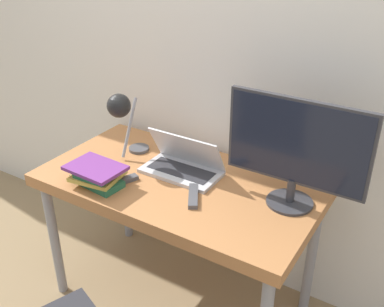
# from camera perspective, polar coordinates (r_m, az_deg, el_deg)

# --- Properties ---
(wall_back) EXTENTS (8.00, 0.05, 2.60)m
(wall_back) POSITION_cam_1_polar(r_m,az_deg,el_deg) (2.23, 4.13, 13.62)
(wall_back) COLOR silver
(wall_back) RESTS_ON ground_plane
(desk) EXTENTS (1.31, 0.70, 0.76)m
(desk) POSITION_cam_1_polar(r_m,az_deg,el_deg) (2.14, -1.71, -4.98)
(desk) COLOR #B77542
(desk) RESTS_ON ground_plane
(laptop) EXTENTS (0.38, 0.21, 0.20)m
(laptop) POSITION_cam_1_polar(r_m,az_deg,el_deg) (2.14, -1.16, -1.39)
(laptop) COLOR silver
(laptop) RESTS_ON desk
(monitor) EXTENTS (0.60, 0.20, 0.47)m
(monitor) POSITION_cam_1_polar(r_m,az_deg,el_deg) (1.85, 13.10, 0.68)
(monitor) COLOR #333338
(monitor) RESTS_ON desk
(desk_lamp) EXTENTS (0.12, 0.24, 0.35)m
(desk_lamp) POSITION_cam_1_polar(r_m,az_deg,el_deg) (2.20, -8.94, 5.31)
(desk_lamp) COLOR #4C4C51
(desk_lamp) RESTS_ON desk
(book_stack) EXTENTS (0.26, 0.22, 0.10)m
(book_stack) POSITION_cam_1_polar(r_m,az_deg,el_deg) (2.09, -11.92, -2.59)
(book_stack) COLOR #286B47
(book_stack) RESTS_ON desk
(tv_remote) EXTENTS (0.09, 0.15, 0.02)m
(tv_remote) POSITION_cam_1_polar(r_m,az_deg,el_deg) (2.10, -8.74, -3.41)
(tv_remote) COLOR #4C4C51
(tv_remote) RESTS_ON desk
(media_remote) EXTENTS (0.12, 0.17, 0.02)m
(media_remote) POSITION_cam_1_polar(r_m,az_deg,el_deg) (1.97, 0.16, -5.42)
(media_remote) COLOR #4C4C51
(media_remote) RESTS_ON desk
(game_controller) EXTENTS (0.14, 0.10, 0.04)m
(game_controller) POSITION_cam_1_polar(r_m,az_deg,el_deg) (2.14, -12.02, -2.78)
(game_controller) COLOR white
(game_controller) RESTS_ON desk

